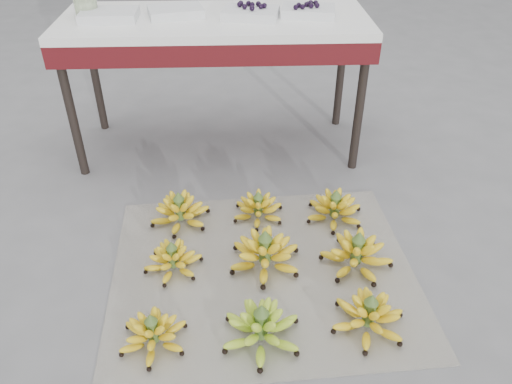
{
  "coord_description": "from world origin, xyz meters",
  "views": [
    {
      "loc": [
        -0.03,
        -1.56,
        1.48
      ],
      "look_at": [
        0.04,
        0.19,
        0.25
      ],
      "focal_mm": 35.0,
      "sensor_mm": 36.0,
      "label": 1
    }
  ],
  "objects_px": {
    "bunch_front_right": "(369,316)",
    "tray_right": "(251,13)",
    "bunch_back_left": "(180,212)",
    "vendor_table": "(215,33)",
    "bunch_mid_left": "(173,259)",
    "tray_left": "(176,11)",
    "bunch_front_left": "(153,333)",
    "bunch_back_center": "(258,208)",
    "bunch_back_right": "(335,209)",
    "bunch_front_center": "(261,328)",
    "tray_far_left": "(109,15)",
    "tray_far_right": "(308,11)",
    "bunch_mid_right": "(357,254)",
    "glass_jar": "(85,2)",
    "newspaper_mat": "(263,271)",
    "bunch_mid_center": "(265,253)"
  },
  "relations": [
    {
      "from": "tray_far_right",
      "to": "bunch_back_right",
      "type": "bearing_deg",
      "value": -84.01
    },
    {
      "from": "tray_left",
      "to": "tray_right",
      "type": "bearing_deg",
      "value": -7.01
    },
    {
      "from": "bunch_front_left",
      "to": "bunch_front_right",
      "type": "bearing_deg",
      "value": -11.84
    },
    {
      "from": "bunch_front_left",
      "to": "bunch_back_right",
      "type": "relative_size",
      "value": 1.11
    },
    {
      "from": "glass_jar",
      "to": "newspaper_mat",
      "type": "bearing_deg",
      "value": -52.52
    },
    {
      "from": "bunch_back_center",
      "to": "tray_far_right",
      "type": "distance_m",
      "value": 1.04
    },
    {
      "from": "newspaper_mat",
      "to": "tray_far_left",
      "type": "xyz_separation_m",
      "value": [
        -0.72,
        1.04,
        0.77
      ]
    },
    {
      "from": "bunch_mid_left",
      "to": "bunch_back_center",
      "type": "xyz_separation_m",
      "value": [
        0.37,
        0.34,
        0.0
      ]
    },
    {
      "from": "bunch_mid_right",
      "to": "tray_far_left",
      "type": "bearing_deg",
      "value": 155.21
    },
    {
      "from": "bunch_front_right",
      "to": "newspaper_mat",
      "type": "bearing_deg",
      "value": 127.85
    },
    {
      "from": "bunch_front_center",
      "to": "bunch_front_right",
      "type": "bearing_deg",
      "value": 10.55
    },
    {
      "from": "bunch_front_left",
      "to": "glass_jar",
      "type": "bearing_deg",
      "value": 91.63
    },
    {
      "from": "bunch_front_center",
      "to": "bunch_back_center",
      "type": "relative_size",
      "value": 1.09
    },
    {
      "from": "bunch_front_left",
      "to": "bunch_back_center",
      "type": "relative_size",
      "value": 1.04
    },
    {
      "from": "newspaper_mat",
      "to": "bunch_back_right",
      "type": "xyz_separation_m",
      "value": [
        0.36,
        0.34,
        0.06
      ]
    },
    {
      "from": "vendor_table",
      "to": "tray_right",
      "type": "relative_size",
      "value": 5.16
    },
    {
      "from": "bunch_front_right",
      "to": "vendor_table",
      "type": "distance_m",
      "value": 1.61
    },
    {
      "from": "bunch_front_right",
      "to": "tray_right",
      "type": "height_order",
      "value": "tray_right"
    },
    {
      "from": "bunch_front_center",
      "to": "tray_right",
      "type": "xyz_separation_m",
      "value": [
        0.01,
        1.39,
        0.71
      ]
    },
    {
      "from": "bunch_front_right",
      "to": "bunch_back_right",
      "type": "relative_size",
      "value": 1.21
    },
    {
      "from": "bunch_mid_left",
      "to": "tray_left",
      "type": "bearing_deg",
      "value": 101.77
    },
    {
      "from": "bunch_back_right",
      "to": "tray_left",
      "type": "height_order",
      "value": "tray_left"
    },
    {
      "from": "bunch_front_center",
      "to": "tray_far_left",
      "type": "height_order",
      "value": "tray_far_left"
    },
    {
      "from": "bunch_front_center",
      "to": "glass_jar",
      "type": "xyz_separation_m",
      "value": [
        -0.81,
        1.44,
        0.76
      ]
    },
    {
      "from": "bunch_back_left",
      "to": "vendor_table",
      "type": "height_order",
      "value": "vendor_table"
    },
    {
      "from": "bunch_front_left",
      "to": "bunch_mid_center",
      "type": "height_order",
      "value": "bunch_mid_center"
    },
    {
      "from": "bunch_back_left",
      "to": "vendor_table",
      "type": "distance_m",
      "value": 0.96
    },
    {
      "from": "bunch_mid_right",
      "to": "tray_far_right",
      "type": "distance_m",
      "value": 1.27
    },
    {
      "from": "bunch_front_center",
      "to": "bunch_back_left",
      "type": "xyz_separation_m",
      "value": [
        -0.35,
        0.7,
        -0.0
      ]
    },
    {
      "from": "tray_far_left",
      "to": "newspaper_mat",
      "type": "bearing_deg",
      "value": -55.4
    },
    {
      "from": "bunch_mid_left",
      "to": "tray_far_left",
      "type": "bearing_deg",
      "value": 119.51
    },
    {
      "from": "tray_far_left",
      "to": "tray_far_right",
      "type": "height_order",
      "value": "tray_far_right"
    },
    {
      "from": "bunch_front_right",
      "to": "glass_jar",
      "type": "height_order",
      "value": "glass_jar"
    },
    {
      "from": "tray_far_right",
      "to": "vendor_table",
      "type": "bearing_deg",
      "value": 179.91
    },
    {
      "from": "bunch_front_left",
      "to": "tray_far_right",
      "type": "xyz_separation_m",
      "value": [
        0.69,
        1.42,
        0.72
      ]
    },
    {
      "from": "newspaper_mat",
      "to": "bunch_front_right",
      "type": "height_order",
      "value": "bunch_front_right"
    },
    {
      "from": "bunch_mid_left",
      "to": "tray_left",
      "type": "relative_size",
      "value": 0.92
    },
    {
      "from": "bunch_front_right",
      "to": "vendor_table",
      "type": "height_order",
      "value": "vendor_table"
    },
    {
      "from": "bunch_front_center",
      "to": "vendor_table",
      "type": "distance_m",
      "value": 1.55
    },
    {
      "from": "newspaper_mat",
      "to": "bunch_mid_center",
      "type": "relative_size",
      "value": 3.73
    },
    {
      "from": "bunch_mid_right",
      "to": "bunch_back_left",
      "type": "relative_size",
      "value": 1.27
    },
    {
      "from": "bunch_back_left",
      "to": "newspaper_mat",
      "type": "bearing_deg",
      "value": -46.54
    },
    {
      "from": "bunch_back_center",
      "to": "glass_jar",
      "type": "height_order",
      "value": "glass_jar"
    },
    {
      "from": "newspaper_mat",
      "to": "bunch_front_left",
      "type": "relative_size",
      "value": 4.14
    },
    {
      "from": "tray_left",
      "to": "vendor_table",
      "type": "bearing_deg",
      "value": -5.62
    },
    {
      "from": "bunch_front_right",
      "to": "tray_left",
      "type": "height_order",
      "value": "tray_left"
    },
    {
      "from": "tray_far_right",
      "to": "bunch_front_left",
      "type": "bearing_deg",
      "value": -115.92
    },
    {
      "from": "bunch_mid_right",
      "to": "tray_far_right",
      "type": "bearing_deg",
      "value": 113.91
    },
    {
      "from": "bunch_front_right",
      "to": "bunch_mid_right",
      "type": "xyz_separation_m",
      "value": [
        0.02,
        0.33,
        0.0
      ]
    },
    {
      "from": "bunch_front_right",
      "to": "tray_left",
      "type": "xyz_separation_m",
      "value": [
        -0.76,
        1.4,
        0.71
      ]
    }
  ]
}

